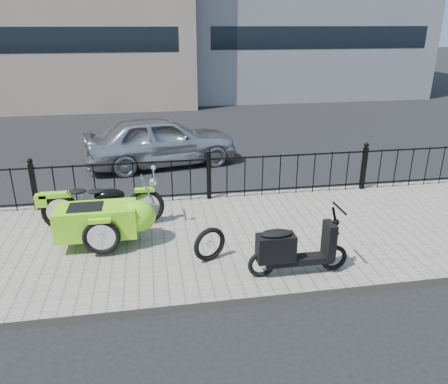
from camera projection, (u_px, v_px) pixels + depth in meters
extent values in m
plane|color=black|center=(219.00, 230.00, 8.22)|extent=(120.00, 120.00, 0.00)
cube|color=gray|center=(223.00, 239.00, 7.74)|extent=(30.00, 3.80, 0.12)
cube|color=gray|center=(208.00, 198.00, 9.52)|extent=(30.00, 0.10, 0.12)
cylinder|color=black|center=(209.00, 159.00, 9.06)|extent=(14.00, 0.04, 0.04)
cylinder|color=black|center=(209.00, 193.00, 9.33)|extent=(14.00, 0.04, 0.04)
cube|color=black|center=(34.00, 187.00, 8.64)|extent=(0.09, 0.09, 0.96)
sphere|color=black|center=(30.00, 161.00, 8.44)|extent=(0.11, 0.11, 0.11)
cube|color=black|center=(209.00, 177.00, 9.20)|extent=(0.09, 0.09, 0.96)
sphere|color=black|center=(209.00, 153.00, 9.00)|extent=(0.11, 0.11, 0.11)
cube|color=black|center=(364.00, 168.00, 9.75)|extent=(0.09, 0.09, 0.96)
sphere|color=black|center=(367.00, 145.00, 9.56)|extent=(0.11, 0.11, 0.11)
cube|color=black|center=(20.00, 40.00, 17.22)|extent=(12.50, 0.06, 1.00)
cube|color=black|center=(323.00, 38.00, 20.21)|extent=(10.50, 0.06, 1.00)
torus|color=black|center=(146.00, 207.00, 8.07)|extent=(0.69, 0.09, 0.69)
torus|color=black|center=(61.00, 212.00, 7.83)|extent=(0.69, 0.09, 0.69)
torus|color=black|center=(101.00, 237.00, 6.91)|extent=(0.60, 0.08, 0.60)
cube|color=gray|center=(104.00, 208.00, 7.94)|extent=(0.34, 0.22, 0.24)
cylinder|color=black|center=(104.00, 212.00, 7.97)|extent=(1.40, 0.04, 0.04)
ellipsoid|color=black|center=(109.00, 196.00, 7.87)|extent=(0.54, 0.29, 0.26)
cylinder|color=silver|center=(154.00, 174.00, 7.87)|extent=(0.03, 0.56, 0.03)
cylinder|color=silver|center=(148.00, 191.00, 7.96)|extent=(0.25, 0.04, 0.59)
sphere|color=silver|center=(153.00, 182.00, 7.92)|extent=(0.15, 0.15, 0.15)
cube|color=#80E418|center=(145.00, 190.00, 7.95)|extent=(0.36, 0.12, 0.06)
cube|color=#80E418|center=(56.00, 195.00, 7.70)|extent=(0.55, 0.16, 0.08)
ellipsoid|color=black|center=(96.00, 191.00, 7.80)|extent=(0.31, 0.22, 0.08)
ellipsoid|color=black|center=(78.00, 191.00, 7.74)|extent=(0.31, 0.22, 0.08)
sphere|color=red|center=(35.00, 199.00, 7.66)|extent=(0.07, 0.07, 0.07)
cube|color=gold|center=(37.00, 207.00, 7.82)|extent=(0.02, 0.14, 0.10)
cube|color=#80E418|center=(96.00, 220.00, 7.21)|extent=(1.30, 0.62, 0.50)
ellipsoid|color=#80E418|center=(136.00, 216.00, 7.30)|extent=(0.65, 0.60, 0.54)
cube|color=black|center=(85.00, 208.00, 7.10)|extent=(0.55, 0.43, 0.06)
cube|color=#80E418|center=(100.00, 221.00, 6.80)|extent=(0.34, 0.11, 0.06)
torus|color=black|center=(334.00, 258.00, 6.59)|extent=(0.42, 0.07, 0.42)
torus|color=black|center=(262.00, 264.00, 6.41)|extent=(0.42, 0.07, 0.42)
cube|color=black|center=(298.00, 260.00, 6.49)|extent=(1.02, 0.22, 0.10)
cube|color=black|center=(276.00, 248.00, 6.35)|extent=(0.56, 0.27, 0.41)
ellipsoid|color=black|center=(276.00, 233.00, 6.27)|extent=(0.48, 0.24, 0.09)
cube|color=black|center=(329.00, 240.00, 6.46)|extent=(0.12, 0.31, 0.56)
cylinder|color=black|center=(335.00, 221.00, 6.36)|extent=(0.16, 0.04, 0.45)
cylinder|color=black|center=(339.00, 208.00, 6.30)|extent=(0.03, 0.45, 0.03)
torus|color=black|center=(210.00, 244.00, 6.83)|extent=(0.55, 0.30, 0.56)
imported|color=#AAACB1|center=(161.00, 140.00, 11.75)|extent=(4.28, 2.36, 1.38)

